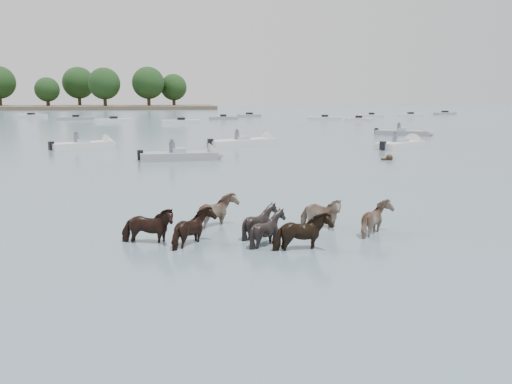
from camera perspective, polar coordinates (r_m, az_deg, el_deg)
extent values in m
plane|color=slate|center=(12.64, 8.34, -7.30)|extent=(400.00, 400.00, 0.00)
imported|color=black|center=(14.02, -11.83, -4.10)|extent=(1.56, 0.92, 1.24)
imported|color=gray|center=(15.48, -4.27, -2.53)|extent=(1.47, 1.56, 1.23)
imported|color=black|center=(14.36, 0.47, -3.65)|extent=(1.18, 1.07, 1.17)
imported|color=gray|center=(15.55, 7.08, -2.64)|extent=(1.48, 1.33, 1.17)
imported|color=black|center=(13.65, -6.73, -4.40)|extent=(1.27, 1.40, 1.21)
imported|color=black|center=(13.62, 1.34, -4.45)|extent=(1.14, 1.03, 1.17)
imported|color=black|center=(13.16, 5.07, -4.87)|extent=(1.54, 0.84, 1.24)
imported|color=#A0856D|center=(14.99, 13.26, -3.29)|extent=(1.31, 1.43, 1.20)
sphere|color=black|center=(32.64, 14.44, 3.64)|extent=(0.44, 0.44, 0.44)
cube|color=black|center=(32.55, 14.03, 3.46)|extent=(0.50, 0.22, 0.18)
cube|color=silver|center=(40.56, -18.53, 4.83)|extent=(4.71, 3.60, 0.55)
cone|color=silver|center=(41.40, -15.60, 5.09)|extent=(1.57, 1.84, 1.60)
cube|color=#99ADB7|center=(40.53, -18.56, 5.32)|extent=(1.25, 1.37, 0.35)
cube|color=black|center=(39.83, -21.58, 4.76)|extent=(0.48, 0.48, 0.60)
cylinder|color=#595966|center=(40.58, -19.13, 5.57)|extent=(0.36, 0.36, 0.70)
sphere|color=#595966|center=(40.55, -19.17, 6.21)|extent=(0.24, 0.24, 0.24)
cube|color=gray|center=(31.97, -8.46, 3.86)|extent=(4.66, 1.81, 0.55)
cone|color=gray|center=(32.20, -4.37, 3.99)|extent=(0.97, 1.64, 1.60)
cube|color=#99ADB7|center=(31.93, -8.48, 4.49)|extent=(0.85, 1.16, 0.35)
cube|color=black|center=(31.89, -12.60, 3.98)|extent=(0.37, 0.37, 0.60)
cylinder|color=#595966|center=(31.90, -9.21, 4.82)|extent=(0.36, 0.36, 0.70)
sphere|color=#595966|center=(31.86, -9.23, 5.63)|extent=(0.24, 0.24, 0.24)
cube|color=silver|center=(41.08, -1.54, 5.43)|extent=(5.92, 4.09, 0.55)
cone|color=silver|center=(42.82, 1.66, 5.64)|extent=(1.53, 1.83, 1.60)
cube|color=#99ADB7|center=(41.05, -1.54, 5.92)|extent=(1.22, 1.36, 0.35)
cube|color=black|center=(39.46, -5.02, 5.40)|extent=(0.47, 0.47, 0.60)
cylinder|color=#595966|center=(40.98, -2.10, 6.19)|extent=(0.36, 0.36, 0.70)
sphere|color=#595966|center=(40.95, -2.11, 6.81)|extent=(0.24, 0.24, 0.24)
cube|color=silver|center=(40.30, 15.51, 4.96)|extent=(4.74, 3.99, 0.55)
cone|color=silver|center=(42.34, 17.10, 5.12)|extent=(1.66, 1.83, 1.60)
cube|color=#99ADB7|center=(40.27, 15.54, 5.45)|extent=(1.30, 1.38, 0.35)
cube|color=black|center=(38.29, 13.77, 4.99)|extent=(0.49, 0.49, 0.60)
cylinder|color=#595966|center=(40.09, 15.03, 5.74)|extent=(0.36, 0.36, 0.70)
sphere|color=#595966|center=(40.06, 15.06, 6.38)|extent=(0.24, 0.24, 0.24)
cube|color=gray|center=(53.54, 15.78, 6.23)|extent=(5.14, 4.16, 0.55)
cone|color=gray|center=(53.23, 18.52, 6.06)|extent=(1.63, 1.83, 1.60)
cube|color=#99ADB7|center=(53.52, 15.80, 6.60)|extent=(1.29, 1.38, 0.35)
cube|color=black|center=(53.96, 13.09, 6.54)|extent=(0.49, 0.49, 0.60)
cylinder|color=#595966|center=(53.34, 15.42, 6.82)|extent=(0.36, 0.36, 0.70)
sphere|color=#595966|center=(53.31, 15.44, 7.31)|extent=(0.24, 0.24, 0.24)
cube|color=silver|center=(102.08, -23.47, 7.63)|extent=(5.64, 2.83, 0.60)
cube|color=black|center=(102.06, -23.48, 7.84)|extent=(1.22, 1.22, 0.50)
cube|color=gray|center=(88.89, -19.18, 7.61)|extent=(5.86, 2.12, 0.60)
cube|color=black|center=(88.87, -19.20, 7.86)|extent=(1.10, 1.10, 0.50)
cube|color=silver|center=(80.49, -15.39, 7.57)|extent=(5.58, 3.24, 0.60)
cube|color=black|center=(80.48, -15.40, 7.84)|extent=(1.28, 1.28, 0.50)
cube|color=silver|center=(74.22, -8.24, 7.62)|extent=(5.33, 1.87, 0.60)
cube|color=black|center=(74.20, -8.25, 7.91)|extent=(1.07, 1.07, 0.50)
cube|color=gray|center=(86.01, -3.61, 8.09)|extent=(4.81, 1.80, 0.60)
cube|color=black|center=(86.00, -3.61, 8.34)|extent=(1.06, 1.06, 0.50)
cube|color=gray|center=(95.99, -0.74, 8.36)|extent=(4.44, 2.55, 0.60)
cube|color=black|center=(95.98, -0.74, 8.59)|extent=(1.23, 1.23, 0.50)
cube|color=silver|center=(84.90, 7.57, 7.99)|extent=(5.47, 3.41, 0.60)
cube|color=black|center=(84.89, 7.57, 8.24)|extent=(1.31, 1.31, 0.50)
cube|color=silver|center=(82.07, 11.22, 7.80)|extent=(4.42, 3.01, 0.60)
cube|color=black|center=(82.05, 11.23, 8.06)|extent=(1.31, 1.31, 0.50)
cube|color=silver|center=(97.34, 12.58, 8.14)|extent=(4.68, 2.84, 0.60)
cube|color=black|center=(97.33, 12.59, 8.37)|extent=(1.27, 1.27, 0.50)
cube|color=silver|center=(102.19, 16.62, 8.06)|extent=(4.58, 2.12, 0.60)
cube|color=black|center=(102.18, 16.63, 8.27)|extent=(1.13, 1.13, 0.50)
cube|color=gray|center=(114.21, 20.04, 8.08)|extent=(5.64, 3.47, 0.60)
cube|color=black|center=(114.20, 20.06, 8.27)|extent=(1.30, 1.30, 0.50)
cylinder|color=#382619|center=(171.57, -26.29, 8.89)|extent=(1.00, 1.00, 4.27)
cylinder|color=#382619|center=(162.65, -21.87, 8.98)|extent=(1.00, 1.00, 3.11)
sphere|color=black|center=(162.64, -21.97, 10.40)|extent=(6.92, 6.92, 6.92)
cylinder|color=#382619|center=(169.42, -18.81, 9.40)|extent=(1.00, 1.00, 4.28)
sphere|color=black|center=(169.46, -18.93, 11.28)|extent=(9.51, 9.51, 9.51)
cylinder|color=#382619|center=(155.93, -16.24, 9.44)|extent=(1.00, 1.00, 4.02)
sphere|color=black|center=(155.95, -16.34, 11.37)|extent=(8.93, 8.93, 8.93)
cylinder|color=#382619|center=(157.58, -11.69, 9.67)|extent=(1.00, 1.00, 4.18)
sphere|color=black|center=(157.61, -11.76, 11.66)|extent=(9.30, 9.30, 9.30)
cylinder|color=#382619|center=(161.92, -9.00, 9.67)|extent=(1.00, 1.00, 3.55)
sphere|color=black|center=(161.93, -9.05, 11.31)|extent=(7.89, 7.89, 7.89)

